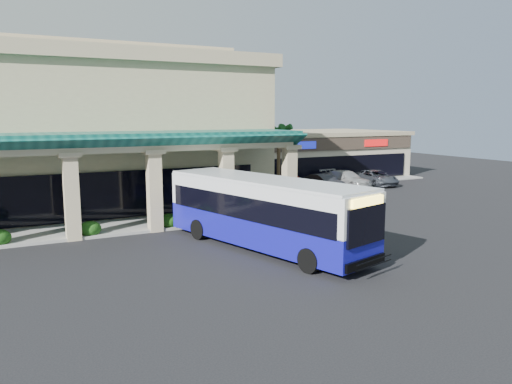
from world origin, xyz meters
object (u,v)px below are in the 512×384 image
transit_bus (264,214)px  car_white (325,182)px  car_silver (291,183)px  car_red (346,179)px  pedestrian (322,220)px  car_gray (376,178)px

transit_bus → car_white: (13.96, 14.75, -1.06)m
car_silver → transit_bus: bearing=-113.8°
car_silver → car_red: size_ratio=0.92×
car_silver → car_red: (6.28, 0.42, -0.06)m
pedestrian → transit_bus: bearing=100.0°
car_red → car_white: bearing=-177.5°
pedestrian → car_white: bearing=-33.8°
car_red → car_silver: bearing=174.6°
transit_bus → pedestrian: (3.91, 0.58, -0.81)m
pedestrian → car_red: 19.62m
car_silver → car_red: car_silver is taller
car_silver → car_white: size_ratio=1.11×
car_silver → car_white: car_silver is taller
car_silver → car_white: bearing=8.5°
pedestrian → car_gray: bearing=-46.4°
pedestrian → car_white: size_ratio=0.44×
car_red → car_gray: car_red is taller
transit_bus → car_white: size_ratio=2.89×
car_red → car_gray: (3.45, -0.03, -0.06)m
transit_bus → car_gray: bearing=21.6°
transit_bus → car_red: (16.81, 15.35, -1.01)m
pedestrian → car_gray: (16.36, 14.74, -0.26)m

